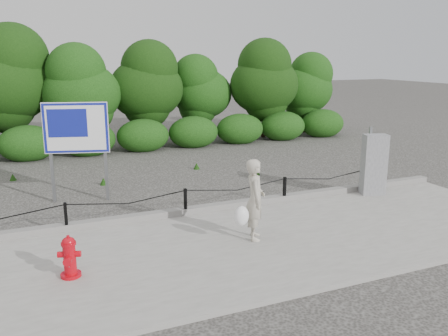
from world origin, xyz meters
The scene contains 9 objects.
ground centered at (0.00, 0.00, 0.00)m, with size 90.00×90.00×0.00m, color #2D2B28.
sidewalk centered at (0.00, -2.00, 0.04)m, with size 14.00×4.00×0.08m, color gray.
curb centered at (0.00, 0.05, 0.15)m, with size 14.00×0.22×0.14m, color slate.
chain_barrier centered at (0.00, 0.00, 0.46)m, with size 10.06×0.06×0.60m.
treeline centered at (-0.57, 8.94, 2.40)m, with size 20.18×3.60×4.49m.
fire_hydrant centered at (-2.64, -2.09, 0.41)m, with size 0.41×0.41×0.69m.
pedestrian centered at (0.75, -1.83, 0.84)m, with size 0.77×0.67×1.56m.
utility_cabinet centered at (4.84, -0.36, 0.84)m, with size 0.65×0.50×1.68m.
advertising_sign centered at (-1.96, 2.20, 1.71)m, with size 1.47×0.51×2.43m.
Camera 1 is at (-3.15, -9.42, 3.53)m, focal length 38.00 mm.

